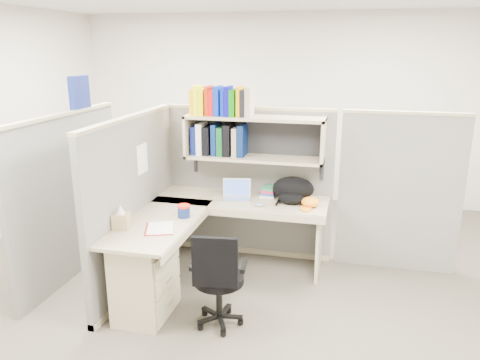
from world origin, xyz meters
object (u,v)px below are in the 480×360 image
(backpack, at_px, (293,190))
(desk, at_px, (174,256))
(task_chair, at_px, (218,294))
(snack_canister, at_px, (184,211))
(laptop, at_px, (236,190))

(backpack, bearing_deg, desk, -118.76)
(desk, bearing_deg, backpack, 44.15)
(task_chair, bearing_deg, backpack, 70.36)
(snack_canister, bearing_deg, desk, -95.50)
(laptop, distance_m, snack_canister, 0.70)
(desk, xyz_separation_m, backpack, (0.92, 0.89, 0.41))
(desk, relative_size, backpack, 4.22)
(laptop, distance_m, task_chair, 1.25)
(laptop, height_order, backpack, backpack)
(laptop, relative_size, task_chair, 0.33)
(laptop, xyz_separation_m, task_chair, (0.13, -1.13, -0.53))
(task_chair, bearing_deg, laptop, 96.80)
(backpack, distance_m, snack_canister, 1.12)
(backpack, relative_size, task_chair, 0.48)
(backpack, bearing_deg, task_chair, -92.55)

